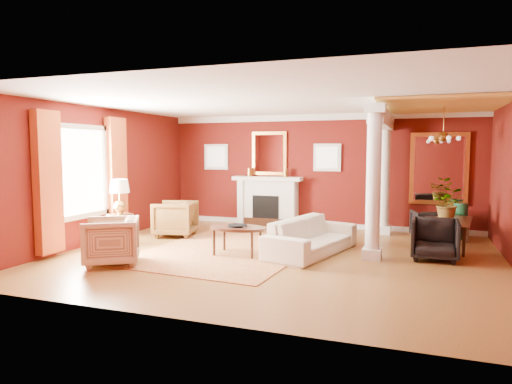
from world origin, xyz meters
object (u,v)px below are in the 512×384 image
at_px(sofa, 312,230).
at_px(armchair_leopard, 175,217).
at_px(coffee_table, 238,229).
at_px(side_table, 120,202).
at_px(armchair_stripe, 111,239).
at_px(dining_table, 448,226).

xyz_separation_m(sofa, armchair_leopard, (-3.38, 0.70, -0.00)).
bearing_deg(coffee_table, side_table, 179.46).
xyz_separation_m(sofa, coffee_table, (-1.30, -0.58, 0.05)).
xyz_separation_m(armchair_stripe, dining_table, (5.56, 3.46, 0.00)).
distance_m(armchair_leopard, dining_table, 5.91).
bearing_deg(armchair_leopard, side_table, -36.90).
distance_m(sofa, dining_table, 2.88).
bearing_deg(coffee_table, dining_table, 28.29).
distance_m(sofa, armchair_stripe, 3.68).
bearing_deg(dining_table, side_table, 114.95).
height_order(armchair_leopard, armchair_stripe, armchair_stripe).
xyz_separation_m(coffee_table, dining_table, (3.78, 2.04, -0.04)).
xyz_separation_m(armchair_leopard, armchair_stripe, (0.30, -2.71, 0.00)).
relative_size(sofa, armchair_stripe, 2.55).
distance_m(armchair_leopard, armchair_stripe, 2.73).
distance_m(armchair_leopard, coffee_table, 2.45).
relative_size(coffee_table, side_table, 0.78).
relative_size(armchair_leopard, armchair_stripe, 0.99).
relative_size(armchair_stripe, side_table, 0.66).
bearing_deg(armchair_leopard, coffee_table, 45.80).
relative_size(armchair_leopard, dining_table, 0.55).
height_order(coffee_table, side_table, side_table).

